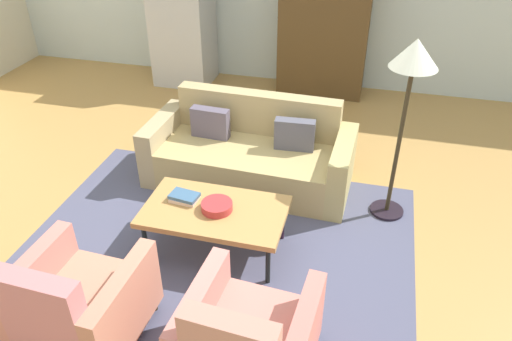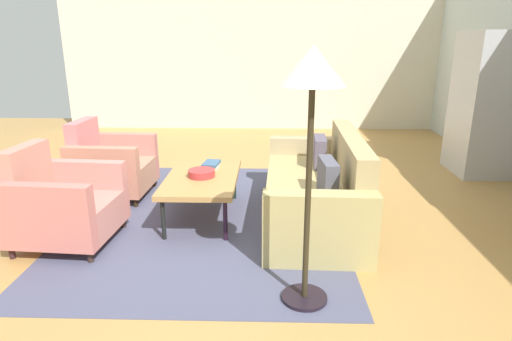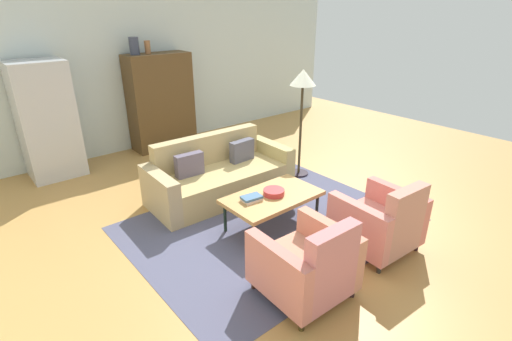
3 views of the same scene
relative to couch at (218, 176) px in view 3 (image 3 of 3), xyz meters
The scene contains 14 objects.
ground_plane 0.96m from the couch, 75.12° to the right, with size 11.57×11.57×0.00m, color #B98949.
wall_back 3.00m from the couch, 85.19° to the left, with size 9.64×0.12×2.80m, color silver.
area_rug 1.17m from the couch, 90.15° to the right, with size 3.40×2.60×0.01m, color #4F516B.
couch is the anchor object (origin of this frame).
coffee_table 1.19m from the couch, 90.14° to the right, with size 1.20×0.70×0.44m.
armchair_left 2.43m from the couch, 104.43° to the right, with size 0.83×0.83×0.88m.
armchair_right 2.43m from the couch, 75.86° to the right, with size 0.85×0.85×0.88m.
fruit_bowl 1.20m from the couch, 89.04° to the right, with size 0.26×0.26×0.07m, color #B43133.
book_stack 1.18m from the couch, 104.52° to the right, with size 0.26×0.19×0.06m.
cabinet 2.54m from the couch, 80.97° to the left, with size 1.20×0.51×1.80m.
vase_tall 2.95m from the couch, 90.30° to the left, with size 0.17×0.17×0.30m, color #353B4F.
vase_round 2.93m from the couch, 84.43° to the left, with size 0.10×0.10×0.23m, color #935F39.
refrigerator 2.92m from the couch, 125.20° to the left, with size 0.80×0.73×1.85m.
floor_lamp 1.86m from the couch, 10.52° to the right, with size 0.40×0.40×1.72m.
Camera 3 is at (-3.08, -3.36, 2.59)m, focal length 26.56 mm.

